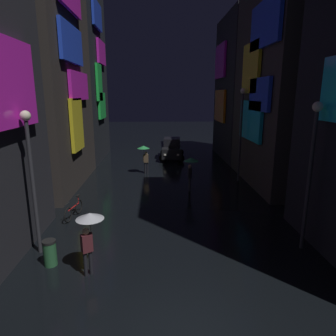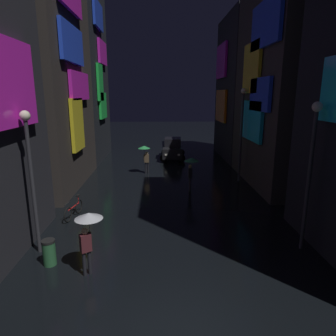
# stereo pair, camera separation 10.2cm
# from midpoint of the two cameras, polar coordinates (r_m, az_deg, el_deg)

# --- Properties ---
(building_left_mid) EXTENTS (4.25, 8.73, 14.49)m
(building_left_mid) POSITION_cam_midpoint_polar(r_m,az_deg,el_deg) (20.56, -23.00, 16.87)
(building_left_mid) COLOR #2D2826
(building_left_mid) RESTS_ON ground
(building_left_far) EXTENTS (4.25, 7.51, 14.98)m
(building_left_far) POSITION_cam_midpoint_polar(r_m,az_deg,el_deg) (28.60, -17.01, 16.69)
(building_left_far) COLOR black
(building_left_far) RESTS_ON ground
(building_right_mid) EXTENTS (4.25, 8.81, 12.65)m
(building_right_mid) POSITION_cam_midpoint_polar(r_m,az_deg,el_deg) (20.92, 20.95, 14.46)
(building_right_mid) COLOR #33302D
(building_right_mid) RESTS_ON ground
(building_right_far) EXTENTS (4.25, 7.90, 12.51)m
(building_right_far) POSITION_cam_midpoint_polar(r_m,az_deg,el_deg) (29.03, 14.25, 14.36)
(building_right_far) COLOR #232328
(building_right_far) RESTS_ON ground
(pedestrian_near_crossing_green) EXTENTS (0.90, 0.90, 2.12)m
(pedestrian_near_crossing_green) POSITION_cam_midpoint_polar(r_m,az_deg,el_deg) (22.23, -4.66, 3.11)
(pedestrian_near_crossing_green) COLOR black
(pedestrian_near_crossing_green) RESTS_ON ground
(pedestrian_foreground_left_green) EXTENTS (0.90, 0.90, 2.12)m
(pedestrian_foreground_left_green) POSITION_cam_midpoint_polar(r_m,az_deg,el_deg) (18.02, 4.22, 0.59)
(pedestrian_foreground_left_green) COLOR #2D2D38
(pedestrian_foreground_left_green) RESTS_ON ground
(pedestrian_midstreet_left_clear) EXTENTS (0.90, 0.90, 2.12)m
(pedestrian_midstreet_left_clear) POSITION_cam_midpoint_polar(r_m,az_deg,el_deg) (10.09, -15.12, -10.76)
(pedestrian_midstreet_left_clear) COLOR black
(pedestrian_midstreet_left_clear) RESTS_ON ground
(bicycle_parked_at_storefront) EXTENTS (0.43, 1.79, 0.96)m
(bicycle_parked_at_storefront) POSITION_cam_midpoint_polar(r_m,az_deg,el_deg) (15.24, -17.70, -7.61)
(bicycle_parked_at_storefront) COLOR black
(bicycle_parked_at_storefront) RESTS_ON ground
(car_distant) EXTENTS (2.44, 4.24, 1.92)m
(car_distant) POSITION_cam_midpoint_polar(r_m,az_deg,el_deg) (27.61, 0.64, 3.69)
(car_distant) COLOR black
(car_distant) RESTS_ON ground
(streetlamp_left_near) EXTENTS (0.36, 0.36, 5.27)m
(streetlamp_left_near) POSITION_cam_midpoint_polar(r_m,az_deg,el_deg) (11.58, -24.86, 0.21)
(streetlamp_left_near) COLOR #2D2D33
(streetlamp_left_near) RESTS_ON ground
(streetlamp_right_far) EXTENTS (0.36, 0.36, 6.19)m
(streetlamp_right_far) POSITION_cam_midpoint_polar(r_m,az_deg,el_deg) (20.45, 13.62, 7.91)
(streetlamp_right_far) COLOR #2D2D33
(streetlamp_right_far) RESTS_ON ground
(streetlamp_right_near) EXTENTS (0.36, 0.36, 5.56)m
(streetlamp_right_near) POSITION_cam_midpoint_polar(r_m,az_deg,el_deg) (11.94, 25.42, 1.30)
(streetlamp_right_near) COLOR #2D2D33
(streetlamp_right_near) RESTS_ON ground
(trash_bin) EXTENTS (0.46, 0.46, 0.93)m
(trash_bin) POSITION_cam_midpoint_polar(r_m,az_deg,el_deg) (11.51, -21.81, -14.76)
(trash_bin) COLOR #265933
(trash_bin) RESTS_ON ground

